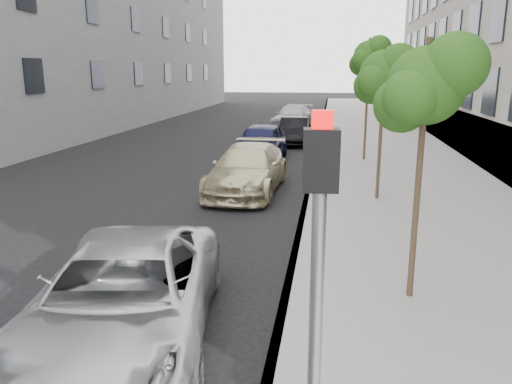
% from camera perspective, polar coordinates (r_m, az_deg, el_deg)
% --- Properties ---
extents(ground, '(160.00, 160.00, 0.00)m').
position_cam_1_polar(ground, '(7.64, -6.65, -15.81)').
color(ground, black).
rests_on(ground, ground).
extents(sidewalk, '(6.40, 72.00, 0.14)m').
position_cam_1_polar(sidewalk, '(30.72, 13.26, 6.54)').
color(sidewalk, gray).
rests_on(sidewalk, ground).
extents(curb, '(0.15, 72.00, 0.14)m').
position_cam_1_polar(curb, '(30.62, 7.39, 6.77)').
color(curb, '#9E9B93').
rests_on(curb, ground).
extents(tree_near, '(1.56, 1.36, 4.16)m').
position_cam_1_polar(tree_near, '(8.02, 19.04, 11.38)').
color(tree_near, '#38281C').
rests_on(tree_near, sidewalk).
extents(tree_mid, '(1.70, 1.50, 4.32)m').
position_cam_1_polar(tree_mid, '(14.46, 14.54, 12.82)').
color(tree_mid, '#38281C').
rests_on(tree_mid, sidewalk).
extents(tree_far, '(1.62, 1.42, 4.94)m').
position_cam_1_polar(tree_far, '(20.95, 12.88, 14.86)').
color(tree_far, '#38281C').
rests_on(tree_far, sidewalk).
extents(signal_pole, '(0.25, 0.20, 3.37)m').
position_cam_1_polar(signal_pole, '(3.65, 6.96, -11.15)').
color(signal_pole, '#939699').
rests_on(signal_pole, sidewalk).
extents(minivan, '(3.19, 5.47, 1.43)m').
position_cam_1_polar(minivan, '(7.24, -14.83, -11.59)').
color(minivan, '#A9ABAD').
rests_on(minivan, ground).
extents(suv, '(2.22, 5.09, 1.46)m').
position_cam_1_polar(suv, '(15.70, -0.97, 2.66)').
color(suv, tan).
rests_on(suv, ground).
extents(sedan_blue, '(1.99, 4.68, 1.58)m').
position_cam_1_polar(sedan_blue, '(21.03, 0.58, 5.67)').
color(sedan_blue, black).
rests_on(sedan_blue, ground).
extents(sedan_black, '(1.53, 4.12, 1.35)m').
position_cam_1_polar(sedan_black, '(26.15, 4.36, 6.98)').
color(sedan_black, black).
rests_on(sedan_black, ground).
extents(sedan_rear, '(2.70, 5.33, 1.48)m').
position_cam_1_polar(sedan_rear, '(33.08, 4.23, 8.53)').
color(sedan_rear, '#9A9DA1').
rests_on(sedan_rear, ground).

